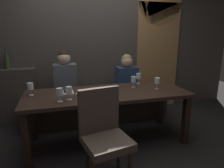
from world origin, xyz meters
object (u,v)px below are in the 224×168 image
object	(u,v)px
diner_redhead	(65,77)
diner_bearded	(127,76)
wine_bottle_pale_label	(7,62)
wine_glass_end_right	(139,77)
espresso_cup	(101,90)
dessert_plate	(67,92)
wine_glass_center_front	(69,91)
banquette_bench	(98,109)
wine_glass_near_left	(60,92)
wine_glass_far_left	(30,87)
dining_table	(107,98)
fork_on_table	(77,92)
wine_glass_far_right	(134,80)
wine_glass_end_left	(157,81)
chair_near_side	(104,130)

from	to	relation	value
diner_redhead	diner_bearded	size ratio (longest dim) A/B	1.13
wine_bottle_pale_label	wine_glass_end_right	bearing A→B (deg)	-20.18
espresso_cup	dessert_plate	bearing A→B (deg)	169.29
diner_redhead	wine_glass_center_front	size ratio (longest dim) A/B	4.95
banquette_bench	diner_bearded	bearing A→B (deg)	0.03
wine_glass_near_left	wine_glass_center_front	bearing A→B (deg)	21.14
diner_redhead	dessert_plate	bearing A→B (deg)	-91.45
diner_redhead	wine_glass_near_left	size ratio (longest dim) A/B	4.95
diner_bearded	wine_glass_near_left	xyz separation A→B (m)	(-1.16, -0.94, 0.06)
wine_bottle_pale_label	wine_glass_far_left	xyz separation A→B (m)	(0.43, -0.94, -0.22)
espresso_cup	dining_table	bearing A→B (deg)	-16.14
wine_bottle_pale_label	fork_on_table	world-z (taller)	wine_bottle_pale_label
dining_table	wine_glass_far_right	world-z (taller)	wine_glass_far_right
banquette_bench	espresso_cup	size ratio (longest dim) A/B	20.83
diner_redhead	dessert_plate	size ratio (longest dim) A/B	4.28
diner_redhead	wine_glass_near_left	bearing A→B (deg)	-96.54
wine_glass_far_left	wine_glass_end_left	bearing A→B (deg)	-5.40
dining_table	diner_redhead	distance (m)	0.91
diner_redhead	wine_bottle_pale_label	distance (m)	0.99
wine_glass_far_right	diner_redhead	bearing A→B (deg)	148.71
diner_redhead	wine_glass_end_right	world-z (taller)	diner_redhead
chair_near_side	espresso_cup	distance (m)	0.79
dining_table	wine_glass_end_left	xyz separation A→B (m)	(0.73, -0.04, 0.20)
wine_glass_end_left	espresso_cup	world-z (taller)	wine_glass_end_left
diner_redhead	fork_on_table	world-z (taller)	diner_redhead
wine_bottle_pale_label	wine_glass_far_left	bearing A→B (deg)	-65.20
dining_table	banquette_bench	world-z (taller)	dining_table
espresso_cup	fork_on_table	xyz separation A→B (m)	(-0.32, 0.05, -0.02)
wine_glass_far_left	dessert_plate	size ratio (longest dim) A/B	0.86
chair_near_side	fork_on_table	distance (m)	0.84
banquette_bench	espresso_cup	bearing A→B (deg)	-97.34
diner_bearded	wine_glass_end_left	world-z (taller)	diner_bearded
chair_near_side	espresso_cup	bearing A→B (deg)	79.27
dessert_plate	wine_glass_end_right	bearing A→B (deg)	10.70
wine_glass_far_right	wine_glass_near_left	bearing A→B (deg)	-160.79
banquette_bench	fork_on_table	size ratio (longest dim) A/B	14.71
wine_glass_center_front	wine_glass_far_left	bearing A→B (deg)	145.44
diner_redhead	wine_glass_far_right	xyz separation A→B (m)	(0.96, -0.58, 0.02)
dining_table	dessert_plate	world-z (taller)	dessert_plate
wine_glass_far_left	wine_glass_far_right	size ratio (longest dim) A/B	1.00
wine_glass_center_front	espresso_cup	xyz separation A→B (m)	(0.44, 0.22, -0.09)
wine_glass_center_front	fork_on_table	xyz separation A→B (m)	(0.12, 0.27, -0.11)
wine_glass_center_front	wine_glass_end_right	bearing A→B (deg)	24.88
diner_redhead	dining_table	bearing A→B (deg)	-53.86
dining_table	wine_glass_end_left	distance (m)	0.76
wine_glass_end_left	wine_glass_end_right	xyz separation A→B (m)	(-0.14, 0.36, -0.00)
chair_near_side	fork_on_table	xyz separation A→B (m)	(-0.18, 0.80, 0.18)
wine_glass_end_left	wine_glass_far_right	xyz separation A→B (m)	(-0.29, 0.17, 0.00)
diner_redhead	wine_glass_end_left	bearing A→B (deg)	-31.08
wine_glass_center_front	fork_on_table	bearing A→B (deg)	65.96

